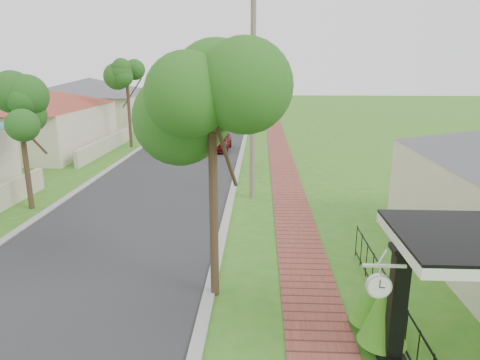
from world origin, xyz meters
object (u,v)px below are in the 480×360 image
(parked_car_white, at_px, (230,120))
(utility_pole, at_px, (253,97))
(near_tree, at_px, (212,105))
(porch_post, at_px, (396,314))
(parked_car_red, at_px, (219,141))
(station_clock, at_px, (379,284))

(parked_car_white, bearing_deg, utility_pole, -95.21)
(parked_car_white, height_order, near_tree, near_tree)
(parked_car_white, xyz_separation_m, near_tree, (1.80, -31.37, 4.14))
(porch_post, xyz_separation_m, parked_car_red, (-5.55, 22.06, -0.47))
(parked_car_red, height_order, near_tree, near_tree)
(porch_post, height_order, near_tree, near_tree)
(porch_post, height_order, station_clock, porch_post)
(parked_car_red, xyz_separation_m, parked_car_white, (0.00, 11.81, 0.03))
(porch_post, distance_m, station_clock, 1.05)
(near_tree, bearing_deg, parked_car_white, 93.28)
(station_clock, bearing_deg, parked_car_white, 98.39)
(parked_car_white, xyz_separation_m, utility_pole, (2.57, -22.87, 3.74))
(parked_car_white, height_order, station_clock, station_clock)
(near_tree, distance_m, utility_pole, 8.54)
(parked_car_white, relative_size, near_tree, 0.69)
(parked_car_white, bearing_deg, porch_post, -92.32)
(porch_post, relative_size, parked_car_red, 0.66)
(near_tree, bearing_deg, station_clock, -41.70)
(porch_post, xyz_separation_m, station_clock, (-0.50, -0.40, 0.83))
(parked_car_red, distance_m, near_tree, 20.08)
(parked_car_red, distance_m, parked_car_white, 11.81)
(parked_car_red, relative_size, utility_pole, 0.44)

